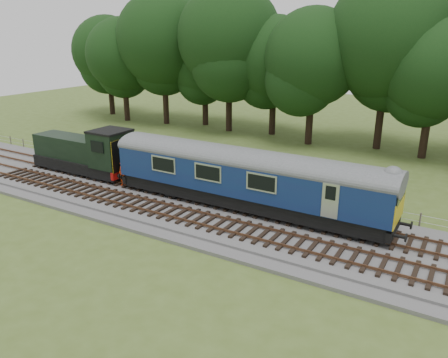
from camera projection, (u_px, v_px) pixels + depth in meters
The scene contains 9 objects.
ground at pixel (203, 213), 27.46m from camera, with size 120.00×120.00×0.00m, color #485D22.
ballast at pixel (203, 211), 27.41m from camera, with size 70.00×7.00×0.35m, color #4C4C4F.
track_north at pixel (215, 200), 28.47m from camera, with size 67.20×2.40×0.21m.
track_south at pixel (189, 216), 26.03m from camera, with size 67.20×2.40×0.21m.
fence at pixel (238, 192), 31.13m from camera, with size 64.00×0.12×1.00m, color #6B6054, non-canonical shape.
tree_line at pixel (320, 142), 45.37m from camera, with size 70.00×8.00×18.00m, color black, non-canonical shape.
dmu_railcar at pixel (245, 174), 26.71m from camera, with size 18.05×2.86×3.88m.
shunter_loco at pixel (86, 153), 33.66m from camera, with size 8.91×2.60×3.38m.
worker at pixel (123, 174), 31.03m from camera, with size 0.66×0.43×1.81m, color #FF420D.
Camera 1 is at (14.07, -21.10, 10.84)m, focal length 35.00 mm.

